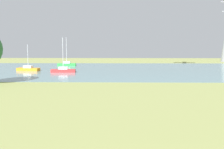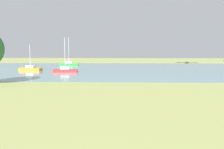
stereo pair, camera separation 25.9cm
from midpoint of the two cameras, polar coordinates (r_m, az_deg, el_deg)
name	(u,v)px [view 2 (the right image)]	position (r m, az deg, el deg)	size (l,w,h in m)	color
ground_plane	(119,92)	(29.70, 1.91, -3.99)	(160.00, 160.00, 0.00)	#8C9351
water_surface	(120,70)	(57.46, 1.94, 1.10)	(140.00, 40.00, 0.02)	slate
sailboat_red	(65,70)	(52.47, -10.17, 0.98)	(4.89, 1.83, 6.90)	red
sailboat_orange	(30,69)	(57.52, -17.45, 1.24)	(4.99, 2.30, 5.52)	orange
sailboat_green	(69,64)	(69.57, -9.39, 2.33)	(4.85, 1.68, 7.50)	green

